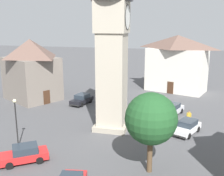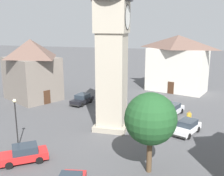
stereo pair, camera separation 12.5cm
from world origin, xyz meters
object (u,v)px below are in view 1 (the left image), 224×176
car_white_side (82,99)px  building_hall_far (177,63)px  clock_tower (112,25)px  car_black_far (24,154)px  car_red_corner (172,109)px  tree (151,119)px  lamp_post (16,115)px  pedestrian (189,116)px  building_corner_back (31,69)px  car_blue_kerb (187,127)px

car_white_side → building_hall_far: 18.48m
clock_tower → car_white_side: (8.14, 6.77, -10.89)m
car_black_far → car_red_corner: bearing=-36.6°
car_white_side → tree: tree is taller
clock_tower → tree: size_ratio=2.99×
tree → car_black_far: bearing=96.2°
tree → lamp_post: size_ratio=1.36×
pedestrian → building_corner_back: (5.23, 23.95, 3.84)m
pedestrian → tree: 12.97m
car_black_far → tree: tree is taller
tree → building_corner_back: 26.91m
clock_tower → car_black_far: 15.50m
car_black_far → tree: 11.49m
car_black_far → tree: size_ratio=0.65×
tree → building_hall_far: building_hall_far is taller
car_white_side → building_corner_back: bearing=85.2°
clock_tower → car_black_far: (-9.58, 5.45, -10.89)m
car_blue_kerb → clock_tower: bearing=93.6°
clock_tower → car_blue_kerb: clock_tower is taller
clock_tower → pedestrian: size_ratio=11.81×
building_corner_back → tree: bearing=-129.9°
tree → building_hall_far: bearing=-2.5°
car_blue_kerb → building_corner_back: 25.47m
pedestrian → building_hall_far: (16.55, 2.04, 4.01)m
car_white_side → tree: 20.84m
car_red_corner → tree: bearing=175.3°
car_red_corner → tree: (-15.01, 1.24, 3.81)m
car_red_corner → building_hall_far: bearing=-0.1°
car_red_corner → lamp_post: bearing=133.8°
car_blue_kerb → car_white_side: size_ratio=1.01×
car_white_side → building_hall_far: (12.04, -13.35, 4.25)m
clock_tower → pedestrian: 14.17m
pedestrian → building_hall_far: size_ratio=0.15×
car_black_far → building_corner_back: size_ratio=0.41×
lamp_post → building_corner_back: bearing=25.6°
building_corner_back → building_hall_far: building_hall_far is taller
clock_tower → building_corner_back: bearing=60.0°
tree → lamp_post: (1.33, 13.03, -1.28)m
clock_tower → car_red_corner: size_ratio=4.48×
building_hall_far → pedestrian: bearing=-173.0°
lamp_post → tree: bearing=-95.8°
building_corner_back → building_hall_far: (11.32, -21.91, 0.16)m
car_black_far → building_hall_far: bearing=-22.0°
car_black_far → pedestrian: pedestrian is taller
clock_tower → tree: (-8.41, -5.32, -7.08)m
clock_tower → car_white_side: bearing=39.7°
car_red_corner → pedestrian: pedestrian is taller
car_black_far → pedestrian: bearing=-46.8°
clock_tower → tree: 12.21m
car_white_side → clock_tower: bearing=-140.3°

